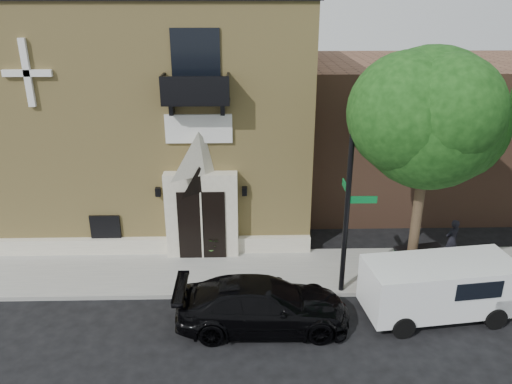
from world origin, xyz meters
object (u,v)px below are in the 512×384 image
street_sign (348,202)px  fire_hydrant (371,274)px  black_sedan (263,305)px  pedestrian_near (452,240)px  dumpster (421,264)px  cargo_van (444,286)px

street_sign → fire_hydrant: bearing=18.2°
black_sedan → pedestrian_near: pedestrian_near is taller
black_sedan → dumpster: 5.91m
street_sign → pedestrian_near: 5.20m
dumpster → pedestrian_near: (1.50, 1.20, 0.26)m
street_sign → fire_hydrant: (1.05, 0.34, -2.77)m
pedestrian_near → dumpster: bearing=15.4°
fire_hydrant → pedestrian_near: pedestrian_near is taller
street_sign → pedestrian_near: (4.27, 1.83, -2.32)m
black_sedan → dumpster: (5.45, 2.29, -0.05)m
cargo_van → pedestrian_near: 3.41m
cargo_van → fire_hydrant: size_ratio=6.41×
black_sedan → street_sign: street_sign is taller
fire_hydrant → pedestrian_near: (3.23, 1.49, 0.45)m
cargo_van → pedestrian_near: (1.45, 3.08, -0.07)m
fire_hydrant → dumpster: dumpster is taller
fire_hydrant → dumpster: bearing=9.5°
pedestrian_near → cargo_van: bearing=41.3°
cargo_van → pedestrian_near: bearing=57.6°
cargo_van → pedestrian_near: cargo_van is taller
black_sedan → street_sign: 4.04m
cargo_van → fire_hydrant: cargo_van is taller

